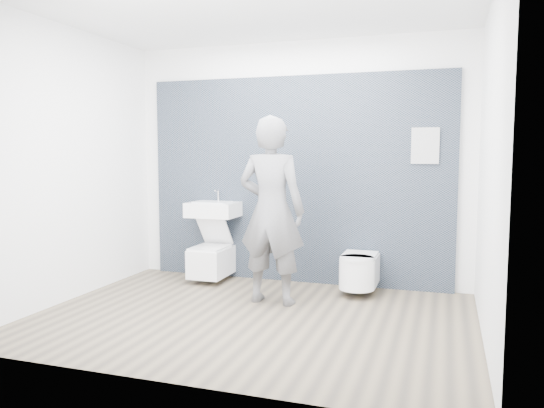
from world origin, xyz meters
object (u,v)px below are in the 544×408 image
(toilet_square, at_px, (211,260))
(toilet_rounded, at_px, (359,271))
(washbasin, at_px, (213,209))
(visitor, at_px, (271,211))

(toilet_square, bearing_deg, toilet_rounded, -1.30)
(washbasin, height_order, toilet_square, washbasin)
(toilet_square, bearing_deg, washbasin, 90.00)
(toilet_rounded, distance_m, visitor, 1.21)
(toilet_rounded, bearing_deg, washbasin, 176.55)
(washbasin, xyz_separation_m, toilet_rounded, (1.75, -0.11, -0.60))
(washbasin, distance_m, toilet_rounded, 1.86)
(washbasin, relative_size, visitor, 0.31)
(washbasin, bearing_deg, toilet_square, -90.00)
(washbasin, bearing_deg, toilet_rounded, -3.45)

